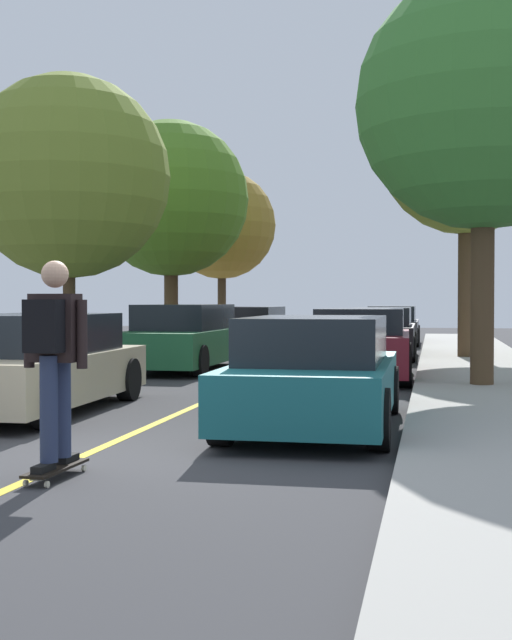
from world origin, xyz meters
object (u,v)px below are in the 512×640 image
street_tree_left_near (171,199)px  fire_hydrant (66,355)px  street_tree_left_far (222,225)px  parked_car_right_farthest (393,325)px  skateboard (56,468)px  parked_car_right_near (361,344)px  street_tree_right_nearest (484,103)px  parked_car_left_near (184,338)px  street_tree_left_nearest (69,177)px  parked_car_left_far (249,330)px  parked_car_right_nearest (316,374)px  skateboarder (53,349)px  street_tree_right_near (467,147)px  parked_car_right_far (381,333)px  parked_car_left_nearest (34,364)px

street_tree_left_near → fire_hydrant: street_tree_left_near is taller
street_tree_left_far → street_tree_left_near: bearing=-90.0°
parked_car_right_farthest → skateboard: size_ratio=5.36×
parked_car_right_near → street_tree_right_nearest: size_ratio=0.68×
parked_car_left_near → skateboard: bearing=-78.8°
street_tree_left_nearest → street_tree_left_near: size_ratio=0.92×
street_tree_left_nearest → fire_hydrant: street_tree_left_nearest is taller
parked_car_left_far → street_tree_left_far: street_tree_left_far is taller
parked_car_left_far → street_tree_left_far: (-2.15, 5.23, 3.57)m
parked_car_right_nearest → street_tree_left_far: (-6.10, 19.53, 3.57)m
street_tree_left_nearest → skateboarder: street_tree_left_nearest is taller
parked_car_right_near → street_tree_right_near: bearing=66.4°
parked_car_left_near → street_tree_right_near: street_tree_right_near is taller
street_tree_right_near → parked_car_left_far: bearing=154.2°
street_tree_left_far → skateboard: (4.32, -22.83, -4.13)m
street_tree_right_near → street_tree_left_nearest: bearing=-149.6°
skateboard → fire_hydrant: bearing=114.0°
skateboard → skateboarder: (-0.00, -0.03, 1.02)m
street_tree_right_nearest → street_tree_right_near: size_ratio=0.92×
street_tree_left_far → parked_car_left_near: bearing=-79.8°
street_tree_left_near → street_tree_right_near: street_tree_right_near is taller
parked_car_right_nearest → skateboarder: (-1.78, -3.33, 0.46)m
parked_car_left_far → skateboard: 17.74m
street_tree_left_far → street_tree_right_nearest: (8.24, -15.17, 0.52)m
parked_car_left_far → parked_car_right_nearest: parked_car_left_far is taller
parked_car_right_far → street_tree_left_nearest: size_ratio=0.75×
parked_car_right_nearest → parked_car_right_far: size_ratio=0.94×
parked_car_left_nearest → parked_car_left_far: (0.00, 13.66, -0.01)m
parked_car_right_near → street_tree_left_near: size_ratio=0.69×
street_tree_left_near → street_tree_left_far: size_ratio=1.09×
parked_car_right_farthest → street_tree_right_near: 9.45m
parked_car_right_far → street_tree_right_near: street_tree_right_near is taller
parked_car_right_farthest → fire_hydrant: 15.38m
parked_car_left_near → street_tree_left_nearest: size_ratio=0.74×
street_tree_left_near → skateboard: 17.92m
parked_car_left_near → street_tree_right_nearest: 8.03m
parked_car_right_far → street_tree_left_far: size_ratio=0.76×
street_tree_left_near → street_tree_right_nearest: (8.24, -9.17, 0.29)m
parked_car_right_near → street_tree_left_nearest: street_tree_left_nearest is taller
parked_car_right_far → street_tree_right_nearest: 9.44m
parked_car_right_nearest → parked_car_right_far: 12.60m
fire_hydrant → parked_car_right_farthest: bearing=69.2°
parked_car_right_farthest → parked_car_right_nearest: bearing=-90.0°
parked_car_right_near → fire_hydrant: (-5.45, -1.51, -0.18)m
street_tree_left_nearest → street_tree_left_near: 7.02m
parked_car_right_far → street_tree_right_nearest: size_ratio=0.68×
parked_car_right_near → skateboard: bearing=-100.3°
street_tree_left_near → skateboarder: 17.73m
fire_hydrant → street_tree_left_far: bearing=92.5°
parked_car_right_near → skateboarder: skateboarder is taller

